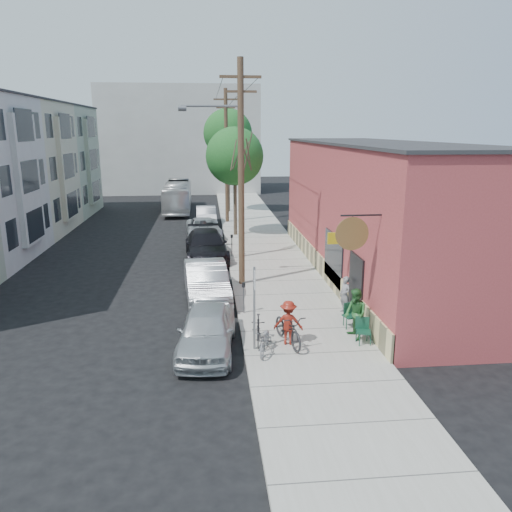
{
  "coord_description": "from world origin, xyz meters",
  "views": [
    {
      "loc": [
        0.92,
        -18.6,
        7.16
      ],
      "look_at": [
        3.1,
        3.6,
        1.5
      ],
      "focal_mm": 35.0,
      "sensor_mm": 36.0,
      "label": 1
    }
  ],
  "objects": [
    {
      "name": "sign_post",
      "position": [
        2.35,
        -3.48,
        1.83
      ],
      "size": [
        0.07,
        0.45,
        2.8
      ],
      "color": "slate",
      "rests_on": "sidewalk"
    },
    {
      "name": "parking_meter_far",
      "position": [
        2.25,
        9.06,
        0.98
      ],
      "size": [
        0.14,
        0.14,
        1.24
      ],
      "color": "slate",
      "rests_on": "sidewalk"
    },
    {
      "name": "cafe_building",
      "position": [
        8.99,
        4.99,
        3.3
      ],
      "size": [
        6.6,
        20.2,
        6.61
      ],
      "color": "#A23C3E",
      "rests_on": "ground"
    },
    {
      "name": "parked_bike_b",
      "position": [
        2.68,
        -3.76,
        0.56
      ],
      "size": [
        0.95,
        1.66,
        0.82
      ],
      "primitive_type": "imported",
      "rotation": [
        0.0,
        0.0,
        -0.27
      ],
      "color": "slate",
      "rests_on": "sidewalk"
    },
    {
      "name": "bus",
      "position": [
        -1.74,
        26.72,
        1.33
      ],
      "size": [
        2.38,
        9.6,
        2.67
      ],
      "primitive_type": "imported",
      "rotation": [
        0.0,
        0.0,
        0.01
      ],
      "color": "silver",
      "rests_on": "ground"
    },
    {
      "name": "ground",
      "position": [
        0.0,
        0.0,
        0.0
      ],
      "size": [
        120.0,
        120.0,
        0.0
      ],
      "primitive_type": "plane",
      "color": "black"
    },
    {
      "name": "car_2",
      "position": [
        0.8,
        8.95,
        0.81
      ],
      "size": [
        2.61,
        5.73,
        1.63
      ],
      "primitive_type": "imported",
      "rotation": [
        0.0,
        0.0,
        0.06
      ],
      "color": "black",
      "rests_on": "ground"
    },
    {
      "name": "car_4",
      "position": [
        0.8,
        19.71,
        0.7
      ],
      "size": [
        1.63,
        4.31,
        1.4
      ],
      "primitive_type": "imported",
      "rotation": [
        0.0,
        0.0,
        0.03
      ],
      "color": "#929398",
      "rests_on": "ground"
    },
    {
      "name": "utility_pole_near",
      "position": [
        2.39,
        3.79,
        5.41
      ],
      "size": [
        3.57,
        0.28,
        10.0
      ],
      "color": "#503A28",
      "rests_on": "sidewalk"
    },
    {
      "name": "cyclist_bike",
      "position": [
        3.52,
        -3.18,
        0.7
      ],
      "size": [
        1.21,
        2.21,
        1.1
      ],
      "primitive_type": "imported",
      "rotation": [
        0.0,
        0.0,
        0.24
      ],
      "color": "black",
      "rests_on": "sidewalk"
    },
    {
      "name": "cyclist",
      "position": [
        3.52,
        -3.18,
        0.91
      ],
      "size": [
        1.07,
        0.74,
        1.52
      ],
      "primitive_type": "imported",
      "rotation": [
        0.0,
        0.0,
        2.95
      ],
      "color": "maroon",
      "rests_on": "sidewalk"
    },
    {
      "name": "utility_pole_far",
      "position": [
        2.45,
        20.17,
        5.34
      ],
      "size": [
        1.8,
        0.28,
        10.0
      ],
      "color": "#503A28",
      "rests_on": "sidewalk"
    },
    {
      "name": "tree_leafy_far",
      "position": [
        2.8,
        25.32,
        6.85
      ],
      "size": [
        4.17,
        4.17,
        8.8
      ],
      "color": "#44392C",
      "rests_on": "sidewalk"
    },
    {
      "name": "tree_bare",
      "position": [
        2.8,
        8.92,
        2.73
      ],
      "size": [
        0.24,
        0.24,
        5.16
      ],
      "color": "#44392C",
      "rests_on": "sidewalk"
    },
    {
      "name": "apartment_row",
      "position": [
        -11.85,
        14.0,
        4.5
      ],
      "size": [
        6.3,
        32.0,
        9.0
      ],
      "color": "gray",
      "rests_on": "ground"
    },
    {
      "name": "patron_grey",
      "position": [
        6.2,
        -0.49,
        0.89
      ],
      "size": [
        0.53,
        0.63,
        1.47
      ],
      "primitive_type": "imported",
      "rotation": [
        0.0,
        0.0,
        -1.19
      ],
      "color": "gray",
      "rests_on": "sidewalk"
    },
    {
      "name": "patio_chair_b",
      "position": [
        6.05,
        -3.43,
        0.59
      ],
      "size": [
        0.62,
        0.62,
        0.88
      ],
      "primitive_type": null,
      "rotation": [
        0.0,
        0.0,
        -0.28
      ],
      "color": "#113D2A",
      "rests_on": "sidewalk"
    },
    {
      "name": "tree_leafy_mid",
      "position": [
        2.8,
        15.06,
        5.44
      ],
      "size": [
        3.85,
        3.85,
        7.23
      ],
      "color": "#44392C",
      "rests_on": "sidewalk"
    },
    {
      "name": "car_1",
      "position": [
        0.8,
        2.02,
        0.82
      ],
      "size": [
        2.14,
        5.08,
        1.63
      ],
      "primitive_type": "imported",
      "rotation": [
        0.0,
        0.0,
        0.08
      ],
      "color": "#A5A8AC",
      "rests_on": "ground"
    },
    {
      "name": "car_0",
      "position": [
        0.8,
        -3.2,
        0.75
      ],
      "size": [
        2.19,
        4.56,
        1.5
      ],
      "primitive_type": "imported",
      "rotation": [
        0.0,
        0.0,
        -0.1
      ],
      "color": "#B6BBBE",
      "rests_on": "ground"
    },
    {
      "name": "parked_bike_a",
      "position": [
        2.53,
        -3.0,
        0.61
      ],
      "size": [
        0.6,
        1.57,
        0.92
      ],
      "primitive_type": "imported",
      "rotation": [
        0.0,
        0.0,
        -0.11
      ],
      "color": "black",
      "rests_on": "sidewalk"
    },
    {
      "name": "patron_green",
      "position": [
        5.88,
        -2.96,
        1.04
      ],
      "size": [
        0.84,
        0.98,
        1.77
      ],
      "primitive_type": "imported",
      "rotation": [
        0.0,
        0.0,
        -1.36
      ],
      "color": "#27622C",
      "rests_on": "sidewalk"
    },
    {
      "name": "end_cap_building",
      "position": [
        -2.0,
        42.0,
        6.0
      ],
      "size": [
        18.0,
        8.0,
        12.0
      ],
      "primitive_type": "cube",
      "color": "#B6B5B1",
      "rests_on": "ground"
    },
    {
      "name": "sidewalk",
      "position": [
        4.25,
        11.0,
        0.07
      ],
      "size": [
        4.5,
        58.0,
        0.15
      ],
      "primitive_type": "cube",
      "color": "#A9A79C",
      "rests_on": "ground"
    },
    {
      "name": "patio_chair_a",
      "position": [
        6.01,
        -1.98,
        0.59
      ],
      "size": [
        0.63,
        0.63,
        0.88
      ],
      "primitive_type": null,
      "rotation": [
        0.0,
        0.0,
        0.31
      ],
      "color": "#113D2A",
      "rests_on": "sidewalk"
    },
    {
      "name": "car_3",
      "position": [
        0.63,
        14.67,
        0.67
      ],
      "size": [
        2.55,
        4.97,
        1.34
      ],
      "primitive_type": "imported",
      "rotation": [
        0.0,
        0.0,
        0.07
      ],
      "color": "silver",
      "rests_on": "ground"
    },
    {
      "name": "parking_meter_near",
      "position": [
        2.25,
        -0.13,
        0.98
      ],
      "size": [
        0.14,
        0.14,
        1.24
      ],
      "color": "slate",
      "rests_on": "sidewalk"
    }
  ]
}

